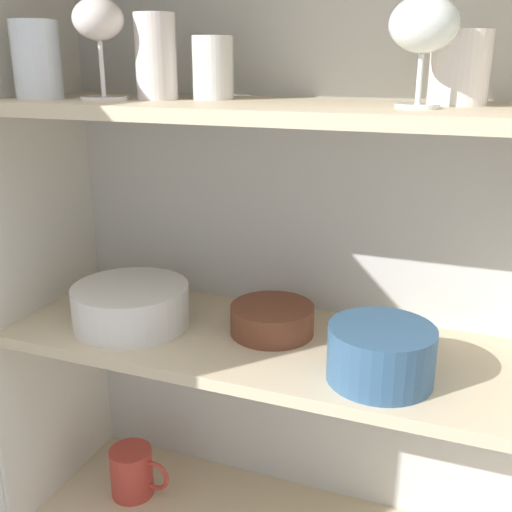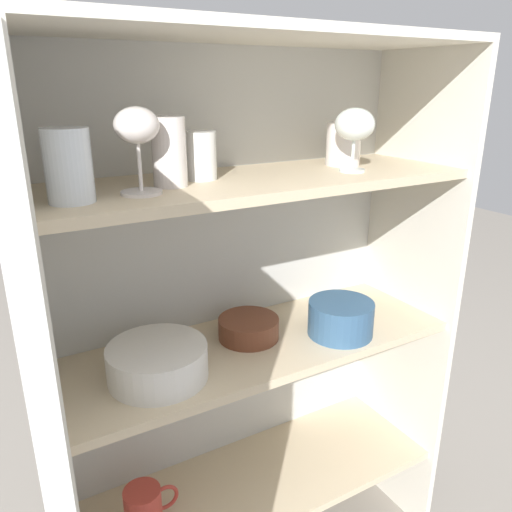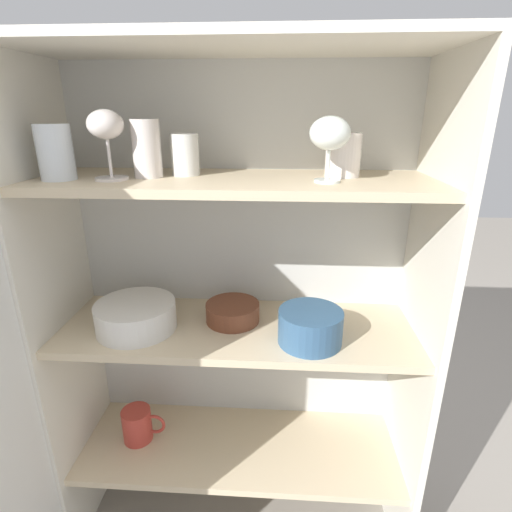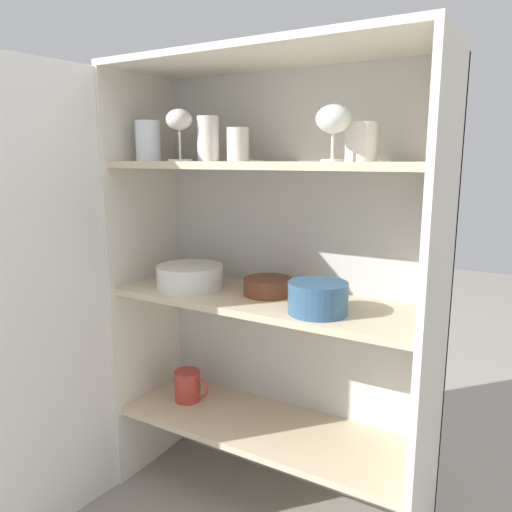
% 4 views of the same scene
% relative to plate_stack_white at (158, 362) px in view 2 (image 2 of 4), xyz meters
% --- Properties ---
extents(cupboard_back_panel, '(0.94, 0.02, 1.31)m').
position_rel_plate_stack_white_xyz_m(cupboard_back_panel, '(0.25, 0.19, -0.04)').
color(cupboard_back_panel, silver).
rests_on(cupboard_back_panel, ground_plane).
extents(cupboard_side_left, '(0.02, 0.34, 1.31)m').
position_rel_plate_stack_white_xyz_m(cupboard_side_left, '(-0.21, 0.03, -0.04)').
color(cupboard_side_left, silver).
rests_on(cupboard_side_left, ground_plane).
extents(cupboard_side_right, '(0.02, 0.34, 1.31)m').
position_rel_plate_stack_white_xyz_m(cupboard_side_right, '(0.72, 0.03, -0.04)').
color(cupboard_side_right, silver).
rests_on(cupboard_side_right, ground_plane).
extents(cupboard_top_panel, '(0.94, 0.34, 0.02)m').
position_rel_plate_stack_white_xyz_m(cupboard_top_panel, '(0.25, 0.03, 0.62)').
color(cupboard_top_panel, silver).
rests_on(cupboard_top_panel, cupboard_side_left).
extents(shelf_board_lower, '(0.90, 0.30, 0.02)m').
position_rel_plate_stack_white_xyz_m(shelf_board_lower, '(0.25, 0.03, -0.44)').
color(shelf_board_lower, beige).
extents(shelf_board_middle, '(0.90, 0.30, 0.02)m').
position_rel_plate_stack_white_xyz_m(shelf_board_middle, '(0.25, 0.03, -0.05)').
color(shelf_board_middle, beige).
extents(shelf_board_upper, '(0.90, 0.30, 0.02)m').
position_rel_plate_stack_white_xyz_m(shelf_board_upper, '(0.25, 0.03, 0.34)').
color(shelf_board_upper, beige).
extents(tumbler_glass_0, '(0.06, 0.06, 0.09)m').
position_rel_plate_stack_white_xyz_m(tumbler_glass_0, '(0.14, 0.06, 0.39)').
color(tumbler_glass_0, white).
rests_on(tumbler_glass_0, shelf_board_upper).
extents(tumbler_glass_1, '(0.06, 0.06, 0.13)m').
position_rel_plate_stack_white_xyz_m(tumbler_glass_1, '(0.06, 0.03, 0.41)').
color(tumbler_glass_1, silver).
rests_on(tumbler_glass_1, shelf_board_upper).
extents(tumbler_glass_2, '(0.08, 0.08, 0.10)m').
position_rel_plate_stack_white_xyz_m(tumbler_glass_2, '(0.50, 0.07, 0.40)').
color(tumbler_glass_2, silver).
rests_on(tumbler_glass_2, shelf_board_upper).
extents(tumbler_glass_3, '(0.07, 0.07, 0.12)m').
position_rel_plate_stack_white_xyz_m(tumbler_glass_3, '(-0.13, -0.02, 0.41)').
color(tumbler_glass_3, white).
rests_on(tumbler_glass_3, shelf_board_upper).
extents(wine_glass_0, '(0.09, 0.09, 0.13)m').
position_rel_plate_stack_white_xyz_m(wine_glass_0, '(0.46, -0.02, 0.44)').
color(wine_glass_0, white).
rests_on(wine_glass_0, shelf_board_upper).
extents(wine_glass_1, '(0.08, 0.08, 0.15)m').
position_rel_plate_stack_white_xyz_m(wine_glass_1, '(-0.01, -0.02, 0.45)').
color(wine_glass_1, silver).
rests_on(wine_glass_1, shelf_board_upper).
extents(plate_stack_white, '(0.20, 0.20, 0.07)m').
position_rel_plate_stack_white_xyz_m(plate_stack_white, '(0.00, 0.00, 0.00)').
color(plate_stack_white, silver).
rests_on(plate_stack_white, shelf_board_middle).
extents(mixing_bowl_large, '(0.15, 0.15, 0.08)m').
position_rel_plate_stack_white_xyz_m(mixing_bowl_large, '(0.44, -0.04, 0.01)').
color(mixing_bowl_large, '#33567A').
rests_on(mixing_bowl_large, shelf_board_middle).
extents(serving_bowl_small, '(0.14, 0.14, 0.05)m').
position_rel_plate_stack_white_xyz_m(serving_bowl_small, '(0.24, 0.06, -0.01)').
color(serving_bowl_small, brown).
rests_on(serving_bowl_small, shelf_board_middle).
extents(coffee_mug_primary, '(0.13, 0.08, 0.10)m').
position_rel_plate_stack_white_xyz_m(coffee_mug_primary, '(-0.05, 0.03, -0.38)').
color(coffee_mug_primary, '#BC3D33').
rests_on(coffee_mug_primary, shelf_board_lower).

